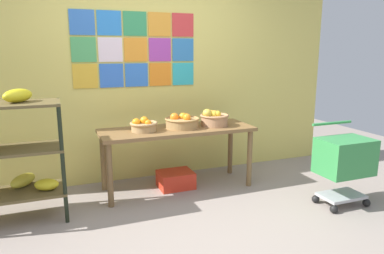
{
  "coord_description": "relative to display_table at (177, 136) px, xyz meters",
  "views": [
    {
      "loc": [
        -1.08,
        -2.61,
        1.56
      ],
      "look_at": [
        0.23,
        0.77,
        0.79
      ],
      "focal_mm": 33.39,
      "sensor_mm": 36.0,
      "label": 1
    }
  ],
  "objects": [
    {
      "name": "fruit_basket_left",
      "position": [
        0.44,
        -0.02,
        0.17
      ],
      "size": [
        0.33,
        0.33,
        0.2
      ],
      "color": "#AE7D56",
      "rests_on": "display_table"
    },
    {
      "name": "fruit_basket_back_left",
      "position": [
        0.06,
        0.01,
        0.16
      ],
      "size": [
        0.39,
        0.39,
        0.17
      ],
      "color": "#A67F4B",
      "rests_on": "display_table"
    },
    {
      "name": "produce_crate_under_table",
      "position": [
        -0.02,
        0.02,
        -0.53
      ],
      "size": [
        0.39,
        0.32,
        0.19
      ],
      "primitive_type": "cube",
      "color": "red",
      "rests_on": "ground"
    },
    {
      "name": "fruit_basket_back_right",
      "position": [
        -0.39,
        -0.01,
        0.15
      ],
      "size": [
        0.3,
        0.3,
        0.16
      ],
      "color": "tan",
      "rests_on": "display_table"
    },
    {
      "name": "ground",
      "position": [
        -0.19,
        -1.11,
        -0.62
      ],
      "size": [
        9.23,
        9.23,
        0.0
      ],
      "primitive_type": "plane",
      "color": "gray"
    },
    {
      "name": "back_wall_with_art",
      "position": [
        -0.19,
        0.54,
        0.87
      ],
      "size": [
        5.05,
        0.07,
        2.98
      ],
      "color": "#DCCB61",
      "rests_on": "ground"
    },
    {
      "name": "display_table",
      "position": [
        0.0,
        0.0,
        0.0
      ],
      "size": [
        1.73,
        0.61,
        0.71
      ],
      "color": "brown",
      "rests_on": "ground"
    },
    {
      "name": "shopping_cart",
      "position": [
        1.42,
        -1.06,
        -0.14
      ],
      "size": [
        0.52,
        0.41,
        0.84
      ],
      "rotation": [
        0.0,
        0.0,
        -0.04
      ],
      "color": "black",
      "rests_on": "ground"
    }
  ]
}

